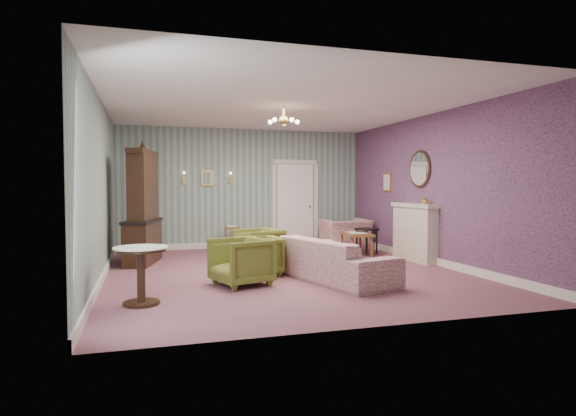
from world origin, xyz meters
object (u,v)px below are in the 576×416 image
object	(u,v)px
olive_chair_c	(259,245)
dresser	(142,204)
olive_chair_b	(258,254)
fireplace	(414,232)
sofa_chintz	(332,252)
coffee_table	(356,244)
side_table_black	(367,241)
pedestal_table	(141,276)
olive_chair_a	(241,259)
wingback_chair	(345,229)

from	to	relation	value
olive_chair_c	dresser	size ratio (longest dim) A/B	0.33
olive_chair_b	olive_chair_c	xyz separation A→B (m)	(0.23, 0.97, 0.03)
fireplace	sofa_chintz	bearing A→B (deg)	-149.39
coffee_table	side_table_black	world-z (taller)	side_table_black
pedestal_table	olive_chair_b	bearing A→B (deg)	39.41
olive_chair_a	dresser	xyz separation A→B (m)	(-1.43, 2.60, 0.77)
olive_chair_a	side_table_black	distance (m)	4.13
fireplace	side_table_black	world-z (taller)	fireplace
olive_chair_a	olive_chair_c	distance (m)	1.83
olive_chair_c	coffee_table	size ratio (longest dim) A/B	0.80
olive_chair_c	side_table_black	bearing A→B (deg)	85.00
sofa_chintz	side_table_black	size ratio (longest dim) A/B	4.00
coffee_table	side_table_black	size ratio (longest dim) A/B	1.68
olive_chair_a	fireplace	size ratio (longest dim) A/B	0.57
sofa_chintz	dresser	size ratio (longest dim) A/B	0.99
dresser	pedestal_table	bearing A→B (deg)	-76.26
olive_chair_b	wingback_chair	distance (m)	3.98
coffee_table	side_table_black	distance (m)	0.28
dresser	olive_chair_c	bearing A→B (deg)	-9.17
olive_chair_b	olive_chair_c	bearing A→B (deg)	165.46
side_table_black	olive_chair_a	bearing A→B (deg)	-143.09
fireplace	pedestal_table	bearing A→B (deg)	-157.51
fireplace	pedestal_table	world-z (taller)	fireplace
wingback_chair	olive_chair_a	bearing A→B (deg)	48.09
olive_chair_b	dresser	world-z (taller)	dresser
sofa_chintz	dresser	xyz separation A→B (m)	(-2.91, 2.62, 0.71)
olive_chair_a	side_table_black	world-z (taller)	olive_chair_a
fireplace	olive_chair_b	bearing A→B (deg)	-169.43
wingback_chair	pedestal_table	xyz separation A→B (m)	(-4.69, -4.36, -0.10)
wingback_chair	coffee_table	world-z (taller)	wingback_chair
pedestal_table	side_table_black	bearing A→B (deg)	34.75
side_table_black	pedestal_table	size ratio (longest dim) A/B	0.78
olive_chair_c	pedestal_table	distance (m)	3.28
pedestal_table	wingback_chair	bearing A→B (deg)	42.86
olive_chair_c	coffee_table	bearing A→B (deg)	85.88
olive_chair_c	side_table_black	distance (m)	2.74
coffee_table	olive_chair_b	bearing A→B (deg)	-146.68
olive_chair_c	side_table_black	size ratio (longest dim) A/B	1.34
olive_chair_a	side_table_black	xyz separation A→B (m)	(3.30, 2.48, -0.11)
olive_chair_a	coffee_table	bearing A→B (deg)	110.28
olive_chair_a	coffee_table	world-z (taller)	olive_chair_a
sofa_chintz	dresser	bearing A→B (deg)	32.32
olive_chair_c	dresser	xyz separation A→B (m)	(-2.10, 0.90, 0.78)
wingback_chair	side_table_black	xyz separation A→B (m)	(0.05, -1.07, -0.18)
olive_chair_a	olive_chair_c	xyz separation A→B (m)	(0.67, 1.71, -0.01)
olive_chair_a	pedestal_table	size ratio (longest dim) A/B	1.07
pedestal_table	olive_chair_c	bearing A→B (deg)	49.97
sofa_chintz	wingback_chair	xyz separation A→B (m)	(1.78, 3.56, 0.02)
olive_chair_b	coffee_table	distance (m)	3.10
wingback_chair	pedestal_table	world-z (taller)	wingback_chair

